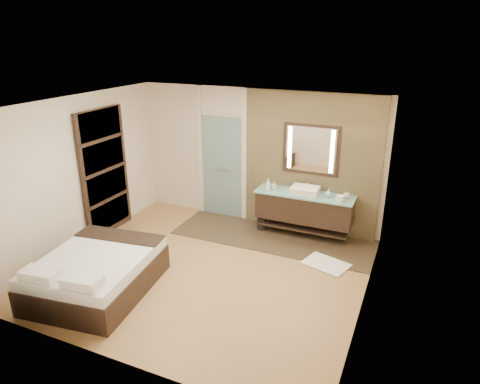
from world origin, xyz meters
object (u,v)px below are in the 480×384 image
at_px(vanity, 304,207).
at_px(bed, 97,273).
at_px(mirror_unit, 311,149).
at_px(waste_bin, 262,223).

height_order(vanity, bed, vanity).
bearing_deg(bed, mirror_unit, 47.49).
relative_size(vanity, bed, 0.91).
bearing_deg(vanity, mirror_unit, 90.00).
bearing_deg(waste_bin, mirror_unit, 20.61).
distance_m(mirror_unit, bed, 4.27).
xyz_separation_m(mirror_unit, waste_bin, (-0.82, -0.31, -1.52)).
distance_m(bed, waste_bin, 3.37).
distance_m(vanity, waste_bin, 0.93).
bearing_deg(bed, waste_bin, 55.89).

